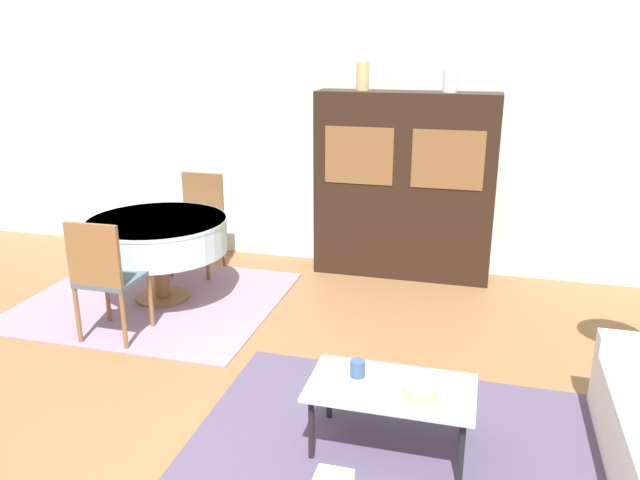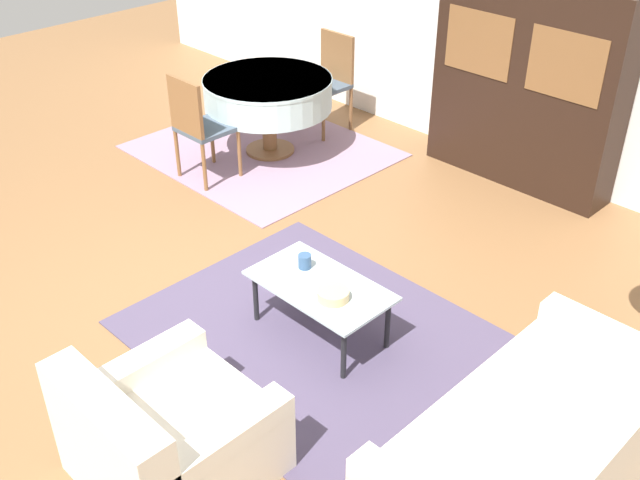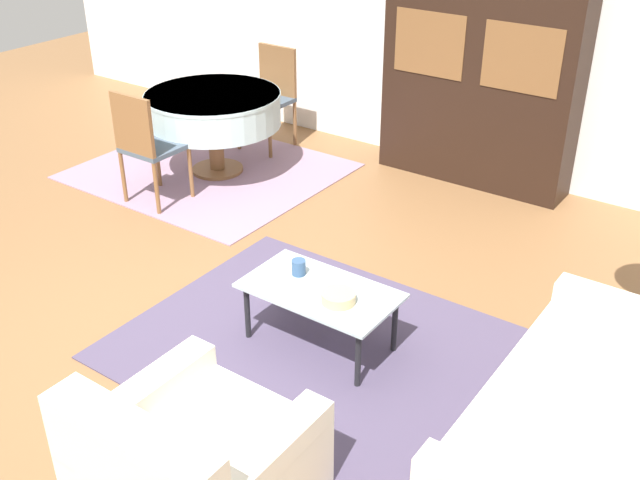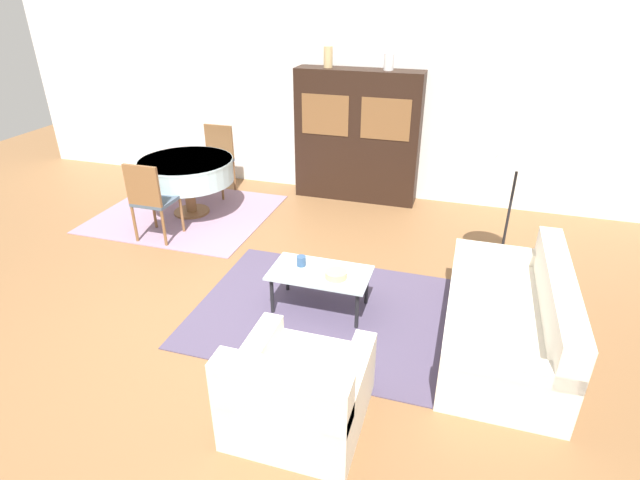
% 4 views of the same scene
% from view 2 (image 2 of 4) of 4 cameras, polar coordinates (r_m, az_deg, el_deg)
% --- Properties ---
extents(ground_plane, '(14.00, 14.00, 0.00)m').
position_cam_2_polar(ground_plane, '(5.39, -10.32, -5.32)').
color(ground_plane, brown).
extents(wall_back, '(10.00, 0.06, 2.70)m').
position_cam_2_polar(wall_back, '(7.20, 13.44, 16.23)').
color(wall_back, white).
rests_on(wall_back, ground_plane).
extents(area_rug, '(2.50, 1.90, 0.01)m').
position_cam_2_polar(area_rug, '(5.03, 0.33, -7.80)').
color(area_rug, '#4C425B').
rests_on(area_rug, ground_plane).
extents(dining_rug, '(2.25, 1.97, 0.01)m').
position_cam_2_polar(dining_rug, '(7.55, -4.43, 6.80)').
color(dining_rug, gray).
rests_on(dining_rug, ground_plane).
extents(couch, '(0.94, 1.85, 0.78)m').
position_cam_2_polar(couch, '(4.15, 16.63, -15.11)').
color(couch, silver).
rests_on(couch, ground_plane).
extents(armchair, '(0.90, 0.91, 0.75)m').
position_cam_2_polar(armchair, '(4.13, -11.63, -14.45)').
color(armchair, silver).
rests_on(armchair, ground_plane).
extents(coffee_table, '(0.95, 0.53, 0.40)m').
position_cam_2_polar(coffee_table, '(4.88, 0.00, -3.79)').
color(coffee_table, black).
rests_on(coffee_table, area_rug).
extents(display_cabinet, '(1.74, 0.39, 1.82)m').
position_cam_2_polar(display_cabinet, '(6.88, 15.51, 11.34)').
color(display_cabinet, black).
rests_on(display_cabinet, ground_plane).
extents(dining_table, '(1.23, 1.23, 0.76)m').
position_cam_2_polar(dining_table, '(7.29, -3.99, 11.08)').
color(dining_table, brown).
rests_on(dining_table, dining_rug).
extents(dining_chair_near, '(0.44, 0.44, 0.99)m').
position_cam_2_polar(dining_chair_near, '(6.83, -9.30, 8.81)').
color(dining_chair_near, brown).
rests_on(dining_chair_near, dining_rug).
extents(dining_chair_far, '(0.44, 0.44, 0.99)m').
position_cam_2_polar(dining_chair_far, '(7.84, 0.72, 12.36)').
color(dining_chair_far, brown).
rests_on(dining_chair_far, dining_rug).
extents(cup, '(0.09, 0.09, 0.10)m').
position_cam_2_polar(cup, '(4.98, -1.17, -1.63)').
color(cup, '#33517A').
rests_on(cup, coffee_table).
extents(bowl, '(0.20, 0.20, 0.06)m').
position_cam_2_polar(bowl, '(4.71, 1.01, -4.19)').
color(bowl, tan).
rests_on(bowl, coffee_table).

